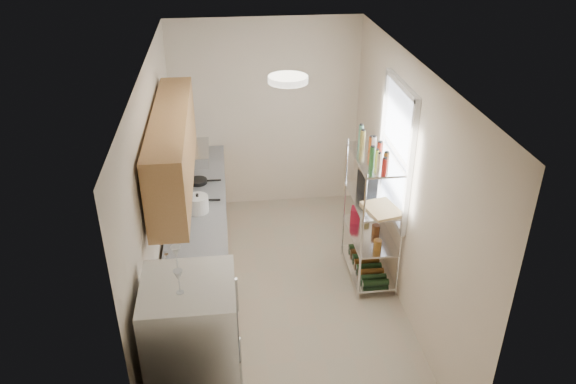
% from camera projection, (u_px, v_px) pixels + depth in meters
% --- Properties ---
extents(room, '(2.52, 4.42, 2.62)m').
position_uv_depth(room, '(284.00, 194.00, 5.60)').
color(room, '#ABA08A').
rests_on(room, ground).
extents(counter_run, '(0.63, 3.51, 0.90)m').
position_uv_depth(counter_run, '(199.00, 246.00, 6.29)').
color(counter_run, '#B47D4D').
rests_on(counter_run, ground).
extents(upper_cabinets, '(0.33, 2.20, 0.72)m').
position_uv_depth(upper_cabinets, '(173.00, 148.00, 5.33)').
color(upper_cabinets, '#B47D4D').
rests_on(upper_cabinets, room).
extents(range_hood, '(0.50, 0.60, 0.12)m').
position_uv_depth(range_hood, '(186.00, 153.00, 6.24)').
color(range_hood, '#B7BABC').
rests_on(range_hood, room).
extents(window, '(0.06, 1.00, 1.46)m').
position_uv_depth(window, '(396.00, 151.00, 5.91)').
color(window, white).
rests_on(window, room).
extents(bakers_rack, '(0.45, 0.90, 1.73)m').
position_uv_depth(bakers_rack, '(374.00, 191.00, 6.05)').
color(bakers_rack, silver).
rests_on(bakers_rack, ground).
extents(ceiling_dome, '(0.34, 0.34, 0.05)m').
position_uv_depth(ceiling_dome, '(288.00, 79.00, 4.73)').
color(ceiling_dome, white).
rests_on(ceiling_dome, room).
extents(refrigerator, '(0.65, 0.65, 1.59)m').
position_uv_depth(refrigerator, '(196.00, 369.00, 4.23)').
color(refrigerator, white).
rests_on(refrigerator, ground).
extents(wine_glass_a, '(0.07, 0.07, 0.21)m').
position_uv_depth(wine_glass_a, '(177.00, 259.00, 3.94)').
color(wine_glass_a, silver).
rests_on(wine_glass_a, refrigerator).
extents(wine_glass_b, '(0.07, 0.07, 0.18)m').
position_uv_depth(wine_glass_b, '(179.00, 282.00, 3.74)').
color(wine_glass_b, silver).
rests_on(wine_glass_b, refrigerator).
extents(rice_cooker, '(0.23, 0.23, 0.19)m').
position_uv_depth(rice_cooker, '(198.00, 204.00, 6.04)').
color(rice_cooker, white).
rests_on(rice_cooker, counter_run).
extents(frying_pan_large, '(0.28, 0.28, 0.05)m').
position_uv_depth(frying_pan_large, '(194.00, 200.00, 6.25)').
color(frying_pan_large, black).
rests_on(frying_pan_large, counter_run).
extents(frying_pan_small, '(0.22, 0.22, 0.04)m').
position_uv_depth(frying_pan_small, '(198.00, 181.00, 6.66)').
color(frying_pan_small, black).
rests_on(frying_pan_small, counter_run).
extents(cutting_board, '(0.41, 0.48, 0.03)m').
position_uv_depth(cutting_board, '(382.00, 209.00, 5.88)').
color(cutting_board, tan).
rests_on(cutting_board, bakers_rack).
extents(espresso_machine, '(0.19, 0.25, 0.25)m').
position_uv_depth(espresso_machine, '(367.00, 180.00, 6.21)').
color(espresso_machine, black).
rests_on(espresso_machine, bakers_rack).
extents(storage_bag, '(0.15, 0.17, 0.17)m').
position_uv_depth(storage_bag, '(355.00, 215.00, 6.52)').
color(storage_bag, '#A41429').
rests_on(storage_bag, bakers_rack).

